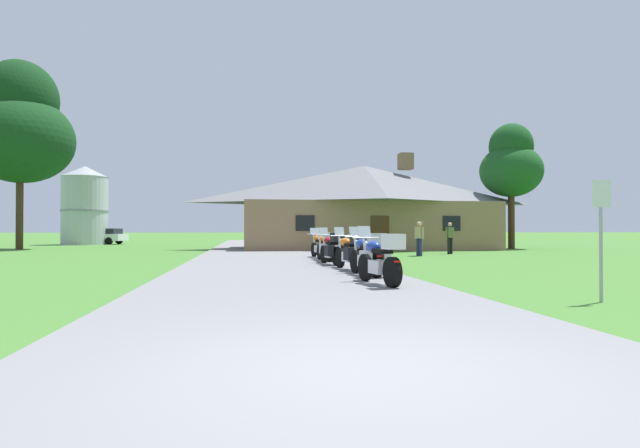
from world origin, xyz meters
name	(u,v)px	position (x,y,z in m)	size (l,w,h in m)	color
ground_plane	(267,257)	(0.00, 20.00, 0.00)	(500.00, 500.00, 0.00)	#42752D
asphalt_driveway	(269,258)	(0.00, 18.00, 0.03)	(6.40, 80.00, 0.06)	slate
motorcycle_blue_nearest_to_camera	(381,259)	(1.97, 6.61, 0.62)	(0.81, 2.07, 1.30)	black
motorcycle_blue_second_in_row	(369,255)	(2.20, 8.71, 0.61)	(0.92, 2.08, 1.30)	black
motorcycle_orange_third_in_row	(351,252)	(2.18, 10.87, 0.61)	(0.98, 2.07, 1.30)	black
motorcycle_red_fourth_in_row	(332,249)	(1.99, 13.23, 0.61)	(0.93, 2.08, 1.30)	black
motorcycle_orange_fifth_in_row	(326,247)	(2.10, 15.28, 0.61)	(0.88, 2.08, 1.30)	black
motorcycle_orange_farthest_in_row	(320,245)	(2.17, 17.66, 0.62)	(0.78, 2.08, 1.30)	black
stone_lodge	(364,206)	(6.83, 29.17, 2.87)	(16.87, 8.49, 6.47)	#896B4C
bystander_olive_shirt_near_lodge	(450,236)	(9.62, 21.35, 0.93)	(0.52, 0.33, 1.67)	black
bystander_tan_shirt_beside_signpost	(419,237)	(7.28, 19.46, 0.93)	(0.37, 0.49, 1.67)	navy
bystander_gray_shirt_by_tree	(420,236)	(7.48, 19.88, 0.95)	(0.42, 0.41, 1.69)	#75664C
metal_signpost_roadside	(601,225)	(5.17, 3.81, 1.35)	(0.36, 0.06, 2.14)	#9EA0A5
tree_right_of_lodge	(511,164)	(16.85, 28.29, 5.77)	(4.17, 4.17, 8.53)	#422D19
tree_left_far	(20,127)	(-15.62, 31.35, 7.95)	(6.66, 6.66, 12.33)	#422D19
metal_silo_distant	(85,205)	(-15.00, 42.73, 3.43)	(3.92, 3.92, 6.85)	#B2B7BC
parked_white_suv_far_left	(100,236)	(-13.92, 43.37, 0.78)	(4.92, 2.99, 1.40)	silver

